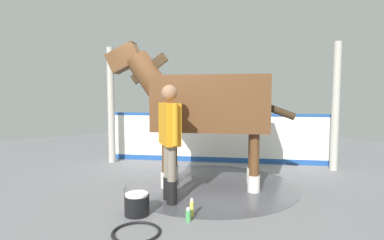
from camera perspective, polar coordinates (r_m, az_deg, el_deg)
ground_plane at (r=5.67m, az=-0.43°, el=-11.69°), size 16.00×16.00×0.02m
wet_patch at (r=5.47m, az=3.54°, el=-12.17°), size 3.02×3.02×0.00m
barrier_wall at (r=7.20m, az=4.95°, el=-3.70°), size 3.55×3.87×1.17m
roof_post_near at (r=7.33m, az=-15.03°, el=2.65°), size 0.16×0.16×2.70m
roof_post_far at (r=7.01m, az=25.51°, el=2.27°), size 0.16×0.16×2.70m
horse at (r=5.25m, az=2.34°, el=2.98°), size 2.37×2.57×2.53m
handler at (r=4.45m, az=-4.27°, el=-2.75°), size 0.67×0.34×1.74m
wash_bucket at (r=4.22m, az=-10.38°, el=-15.37°), size 0.33×0.33×0.29m
bottle_shampoo at (r=4.11m, az=-0.05°, el=-16.33°), size 0.06×0.06×0.24m
bottle_spray at (r=3.97m, az=-0.72°, el=-17.56°), size 0.07×0.07×0.18m
hose_coil at (r=3.74m, az=-10.51°, el=-20.14°), size 0.56×0.56×0.03m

